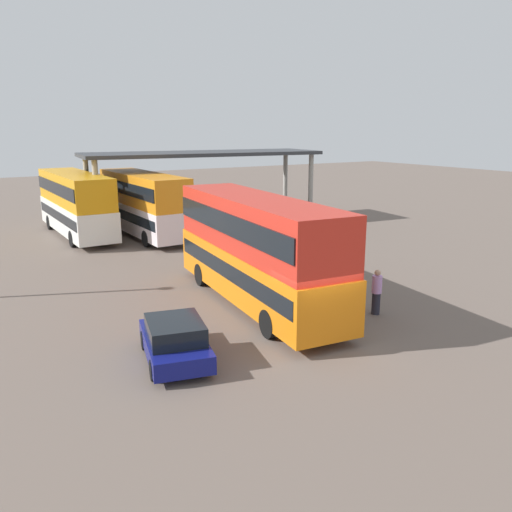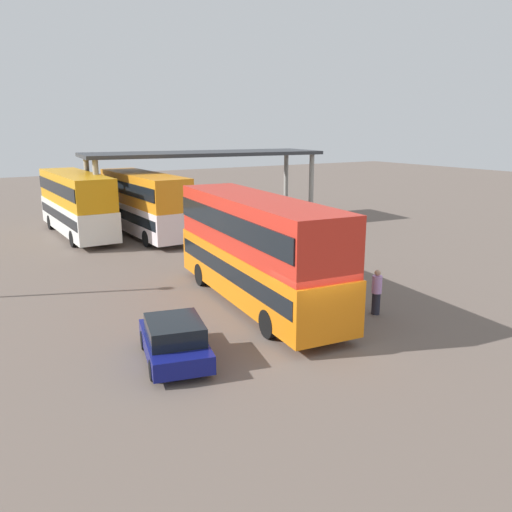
{
  "view_description": "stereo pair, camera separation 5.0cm",
  "coord_description": "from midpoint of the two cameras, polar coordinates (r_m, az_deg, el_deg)",
  "views": [
    {
      "loc": [
        -9.99,
        -12.43,
        7.01
      ],
      "look_at": [
        0.59,
        4.76,
        2.0
      ],
      "focal_mm": 36.51,
      "sensor_mm": 36.0,
      "label": 1
    },
    {
      "loc": [
        -9.95,
        -12.46,
        7.01
      ],
      "look_at": [
        0.59,
        4.76,
        2.0
      ],
      "focal_mm": 36.51,
      "sensor_mm": 36.0,
      "label": 2
    }
  ],
  "objects": [
    {
      "name": "double_decker_near_canopy",
      "position": [
        36.23,
        -19.06,
        5.65
      ],
      "size": [
        2.62,
        10.71,
        4.12
      ],
      "rotation": [
        0.0,
        0.0,
        1.58
      ],
      "color": "white",
      "rests_on": "ground_plane"
    },
    {
      "name": "pedestrian_waiting",
      "position": [
        20.44,
        13.14,
        -3.87
      ],
      "size": [
        0.38,
        0.38,
        1.77
      ],
      "rotation": [
        0.0,
        0.0,
        0.91
      ],
      "color": "#262633",
      "rests_on": "ground_plane"
    },
    {
      "name": "depot_canopy",
      "position": [
        38.32,
        -5.73,
        10.7
      ],
      "size": [
        17.44,
        6.96,
        5.29
      ],
      "rotation": [
        0.0,
        0.0,
        -0.11
      ],
      "color": "#33353A",
      "rests_on": "ground_plane"
    },
    {
      "name": "double_decker_main",
      "position": [
        20.72,
        0.06,
        1.03
      ],
      "size": [
        3.64,
        11.12,
        4.35
      ],
      "rotation": [
        0.0,
        0.0,
        1.47
      ],
      "color": "orange",
      "rests_on": "ground_plane"
    },
    {
      "name": "ground_plane",
      "position": [
        17.42,
        6.72,
        -9.89
      ],
      "size": [
        140.0,
        140.0,
        0.0
      ],
      "primitive_type": "plane",
      "color": "#675950"
    },
    {
      "name": "parked_hatchback",
      "position": [
        16.31,
        -8.84,
        -9.1
      ],
      "size": [
        2.55,
        3.95,
        1.35
      ],
      "rotation": [
        0.0,
        0.0,
        1.34
      ],
      "color": "navy",
      "rests_on": "ground_plane"
    },
    {
      "name": "double_decker_mid_row",
      "position": [
        35.02,
        -12.17,
        5.83
      ],
      "size": [
        2.72,
        10.48,
        4.11
      ],
      "rotation": [
        0.0,
        0.0,
        1.59
      ],
      "color": "white",
      "rests_on": "ground_plane"
    }
  ]
}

